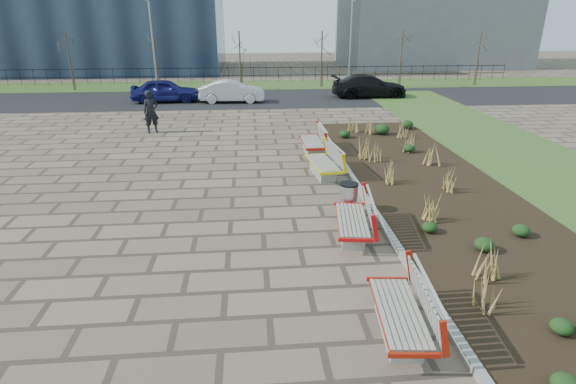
{
  "coord_description": "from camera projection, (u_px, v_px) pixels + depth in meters",
  "views": [
    {
      "loc": [
        0.59,
        -7.59,
        5.1
      ],
      "look_at": [
        1.5,
        3.0,
        0.9
      ],
      "focal_mm": 28.0,
      "sensor_mm": 36.0,
      "label": 1
    }
  ],
  "objects": [
    {
      "name": "ground",
      "position": [
        225.0,
        292.0,
        8.86
      ],
      "size": [
        120.0,
        120.0,
        0.0
      ],
      "primitive_type": "plane",
      "color": "#725D4F",
      "rests_on": "ground"
    },
    {
      "name": "planting_bed",
      "position": [
        434.0,
        189.0,
        13.97
      ],
      "size": [
        4.5,
        18.0,
        0.1
      ],
      "primitive_type": "cube",
      "color": "black",
      "rests_on": "ground"
    },
    {
      "name": "planting_curb",
      "position": [
        361.0,
        191.0,
        13.78
      ],
      "size": [
        0.16,
        18.0,
        0.15
      ],
      "primitive_type": "cube",
      "color": "gray",
      "rests_on": "ground"
    },
    {
      "name": "grass_verge_far",
      "position": [
        241.0,
        85.0,
        34.8
      ],
      "size": [
        80.0,
        5.0,
        0.04
      ],
      "primitive_type": "cube",
      "color": "#33511E",
      "rests_on": "ground"
    },
    {
      "name": "road",
      "position": [
        240.0,
        99.0,
        29.24
      ],
      "size": [
        80.0,
        7.0,
        0.02
      ],
      "primitive_type": "cube",
      "color": "black",
      "rests_on": "ground"
    },
    {
      "name": "bench_a",
      "position": [
        399.0,
        309.0,
        7.55
      ],
      "size": [
        1.09,
        2.18,
        1.0
      ],
      "primitive_type": null,
      "rotation": [
        0.0,
        0.0,
        -0.09
      ],
      "color": "#AB1B0B",
      "rests_on": "ground"
    },
    {
      "name": "bench_b",
      "position": [
        352.0,
        218.0,
        10.94
      ],
      "size": [
        1.18,
        2.2,
        1.0
      ],
      "primitive_type": null,
      "rotation": [
        0.0,
        0.0,
        -0.14
      ],
      "color": "red",
      "rests_on": "ground"
    },
    {
      "name": "bench_c",
      "position": [
        323.0,
        161.0,
        15.14
      ],
      "size": [
        1.14,
        2.19,
        1.0
      ],
      "primitive_type": null,
      "rotation": [
        0.0,
        0.0,
        0.12
      ],
      "color": "yellow",
      "rests_on": "ground"
    },
    {
      "name": "bench_d",
      "position": [
        312.0,
        140.0,
        17.69
      ],
      "size": [
        0.93,
        2.11,
        1.0
      ],
      "primitive_type": null,
      "rotation": [
        0.0,
        0.0,
        0.01
      ],
      "color": "red",
      "rests_on": "ground"
    },
    {
      "name": "litter_bin",
      "position": [
        348.0,
        199.0,
        12.2
      ],
      "size": [
        0.49,
        0.49,
        0.87
      ],
      "primitive_type": "cylinder",
      "color": "#B2B2B7",
      "rests_on": "ground"
    },
    {
      "name": "pedestrian",
      "position": [
        151.0,
        112.0,
        20.57
      ],
      "size": [
        0.83,
        0.71,
        1.93
      ],
      "primitive_type": "imported",
      "rotation": [
        0.0,
        0.0,
        0.43
      ],
      "color": "black",
      "rests_on": "ground"
    },
    {
      "name": "car_blue",
      "position": [
        165.0,
        90.0,
        27.92
      ],
      "size": [
        4.21,
        1.89,
        1.4
      ],
      "primitive_type": "imported",
      "rotation": [
        0.0,
        0.0,
        1.63
      ],
      "color": "navy",
      "rests_on": "road"
    },
    {
      "name": "car_silver",
      "position": [
        232.0,
        91.0,
        27.85
      ],
      "size": [
        4.05,
        1.57,
        1.32
      ],
      "primitive_type": "imported",
      "rotation": [
        0.0,
        0.0,
        1.53
      ],
      "color": "silver",
      "rests_on": "road"
    },
    {
      "name": "car_black",
      "position": [
        369.0,
        86.0,
        29.59
      ],
      "size": [
        4.92,
        2.02,
        1.42
      ],
      "primitive_type": "imported",
      "rotation": [
        0.0,
        0.0,
        1.58
      ],
      "color": "black",
      "rests_on": "road"
    },
    {
      "name": "tree_a",
      "position": [
        70.0,
        61.0,
        31.71
      ],
      "size": [
        1.4,
        1.4,
        4.0
      ],
      "primitive_type": null,
      "color": "#4C3D2D",
      "rests_on": "grass_verge_far"
    },
    {
      "name": "tree_b",
      "position": [
        156.0,
        61.0,
        32.19
      ],
      "size": [
        1.4,
        1.4,
        4.0
      ],
      "primitive_type": null,
      "color": "#4C3D2D",
      "rests_on": "grass_verge_far"
    },
    {
      "name": "tree_c",
      "position": [
        240.0,
        60.0,
        32.67
      ],
      "size": [
        1.4,
        1.4,
        4.0
      ],
      "primitive_type": null,
      "color": "#4C3D2D",
      "rests_on": "grass_verge_far"
    },
    {
      "name": "tree_d",
      "position": [
        322.0,
        59.0,
        33.14
      ],
      "size": [
        1.4,
        1.4,
        4.0
      ],
      "primitive_type": null,
      "color": "#4C3D2D",
      "rests_on": "grass_verge_far"
    },
    {
      "name": "tree_e",
      "position": [
        401.0,
        59.0,
        33.62
      ],
      "size": [
        1.4,
        1.4,
        4.0
      ],
      "primitive_type": null,
      "color": "#4C3D2D",
      "rests_on": "grass_verge_far"
    },
    {
      "name": "tree_f",
      "position": [
        478.0,
        58.0,
        34.09
      ],
      "size": [
        1.4,
        1.4,
        4.0
      ],
      "primitive_type": null,
      "color": "#4C3D2D",
      "rests_on": "grass_verge_far"
    },
    {
      "name": "lamp_west",
      "position": [
        153.0,
        47.0,
        31.36
      ],
      "size": [
        0.24,
        0.6,
        6.0
      ],
      "primitive_type": null,
      "color": "gray",
      "rests_on": "grass_verge_far"
    },
    {
      "name": "lamp_east",
      "position": [
        350.0,
        46.0,
        32.47
      ],
      "size": [
        0.24,
        0.6,
        6.0
      ],
      "primitive_type": null,
      "color": "gray",
      "rests_on": "grass_verge_far"
    },
    {
      "name": "railing_fence",
      "position": [
        241.0,
        75.0,
        35.96
      ],
      "size": [
        44.0,
        0.1,
        1.2
      ],
      "primitive_type": null,
      "color": "black",
      "rests_on": "grass_verge_far"
    },
    {
      "name": "building_grey",
      "position": [
        430.0,
        16.0,
        47.53
      ],
      "size": [
        18.0,
        12.0,
        10.0
      ],
      "primitive_type": "cube",
      "color": "slate",
      "rests_on": "ground"
    }
  ]
}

